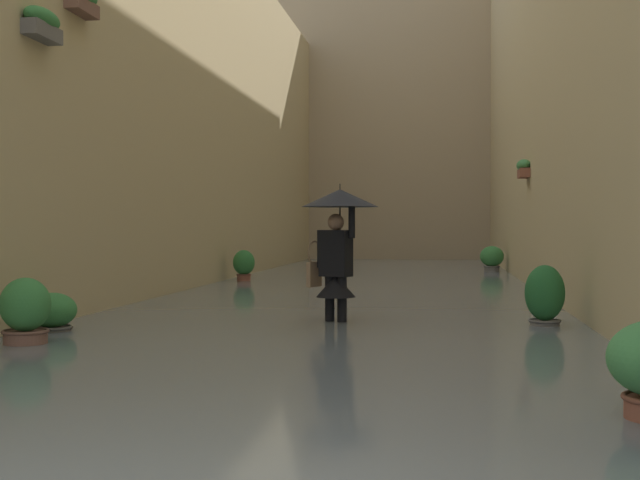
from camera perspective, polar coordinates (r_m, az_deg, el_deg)
name	(u,v)px	position (r m, az deg, el deg)	size (l,w,h in m)	color
ground_plane	(364,298)	(16.96, 2.91, -3.85)	(70.81, 70.81, 0.00)	slate
flood_water	(364,293)	(16.96, 2.91, -3.50)	(7.29, 34.32, 0.21)	slate
building_facade_right	(159,98)	(17.94, -10.57, 9.24)	(2.04, 32.32, 8.03)	tan
building_facade_far	(400,132)	(32.12, 5.29, 7.13)	(10.09, 1.80, 9.77)	tan
person_wading	(338,232)	(10.82, 1.18, 0.54)	(0.97, 0.97, 1.95)	#4C4233
potted_plant_far_right	(52,318)	(10.38, -17.31, -4.95)	(0.56, 0.56, 0.65)	#66605B
potted_plant_mid_right	(25,318)	(9.34, -18.92, -4.93)	(0.51, 0.51, 0.89)	brown
potted_plant_near_right	(244,267)	(18.96, -5.06, -1.77)	(0.48, 0.48, 0.89)	brown
potted_plant_far_left	(545,300)	(10.79, 14.65, -3.89)	(0.48, 0.48, 0.94)	#66605B
potted_plant_mid_left	(492,260)	(23.09, 11.30, -1.30)	(0.62, 0.62, 0.89)	#66605B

